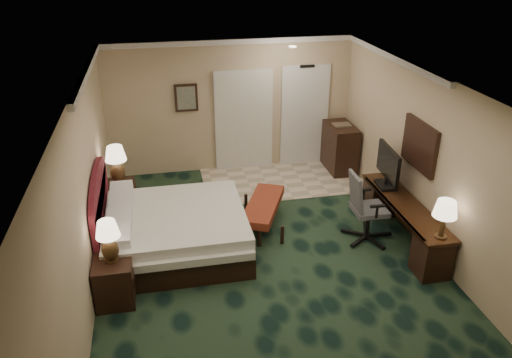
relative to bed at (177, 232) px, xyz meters
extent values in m
cube|color=black|center=(1.34, -0.79, -0.34)|extent=(5.00, 7.50, 0.00)
cube|color=white|center=(1.34, -0.79, 2.36)|extent=(5.00, 7.50, 0.00)
cube|color=tan|center=(1.34, 2.96, 1.01)|extent=(5.00, 0.00, 2.70)
cube|color=tan|center=(-1.16, -0.79, 1.01)|extent=(0.00, 7.50, 2.70)
cube|color=tan|center=(3.84, -0.79, 1.01)|extent=(0.00, 7.50, 2.70)
cube|color=tan|center=(2.24, 2.11, -0.33)|extent=(3.20, 1.70, 0.01)
cube|color=silver|center=(2.89, 2.93, 0.71)|extent=(1.02, 0.06, 2.18)
cube|color=beige|center=(1.59, 2.92, 0.71)|extent=(1.20, 0.06, 2.10)
cube|color=#4D6759|center=(0.44, 2.92, 1.26)|extent=(0.45, 0.06, 0.55)
cube|color=white|center=(3.80, -0.19, 1.21)|extent=(0.05, 0.95, 0.75)
cube|color=white|center=(0.00, 0.00, 0.00)|extent=(2.12, 1.96, 0.67)
cube|color=black|center=(-0.89, -1.04, -0.02)|extent=(0.50, 0.58, 0.63)
cube|color=black|center=(-0.89, 1.28, -0.02)|extent=(0.50, 0.58, 0.63)
cube|color=maroon|center=(1.47, 0.45, -0.10)|extent=(1.00, 1.45, 0.47)
cube|color=black|center=(3.57, -0.43, 0.00)|extent=(0.50, 2.33, 0.67)
cube|color=black|center=(3.52, 0.21, 0.68)|extent=(0.16, 0.89, 0.69)
cube|color=black|center=(3.53, 2.41, 0.15)|extent=(0.52, 0.93, 0.98)
camera|label=1|loc=(-0.11, -6.71, 4.11)|focal=35.00mm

